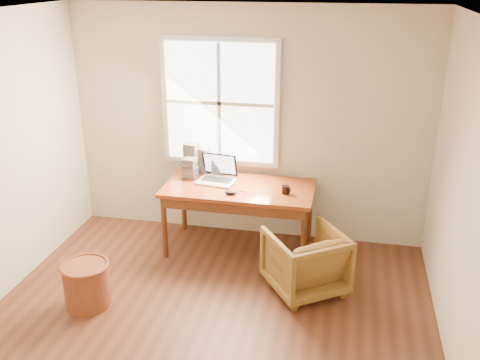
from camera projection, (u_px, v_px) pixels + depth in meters
The scene contains 11 objects.
room_shell at pixel (191, 197), 4.01m from camera, with size 4.04×4.54×2.64m.
desk at pixel (239, 188), 5.71m from camera, with size 1.60×0.80×0.04m, color brown.
armchair at pixel (305, 261), 5.11m from camera, with size 0.67×0.69×0.62m, color brown.
wicker_stool at pixel (87, 285), 4.91m from camera, with size 0.41×0.41×0.41m, color brown.
laptop at pixel (216, 168), 5.75m from camera, with size 0.44×0.46×0.33m, color #AFB1B6, non-canonical shape.
mouse at pixel (230, 193), 5.50m from camera, with size 0.12×0.07×0.04m, color black.
coffee_mug at pixel (285, 190), 5.51m from camera, with size 0.08×0.08×0.09m, color black.
cd_stack_a at pixel (203, 160), 6.07m from camera, with size 0.15×0.13×0.29m, color silver.
cd_stack_b at pixel (190, 168), 5.89m from camera, with size 0.15×0.13×0.23m, color #26262B.
cd_stack_c at pixel (192, 158), 6.03m from camera, with size 0.15×0.14×0.35m, color #918F9B.
cd_stack_d at pixel (218, 166), 6.01m from camera, with size 0.15×0.13×0.19m, color #B8BCC4.
Camera 1 is at (1.10, -3.36, 2.92)m, focal length 40.00 mm.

